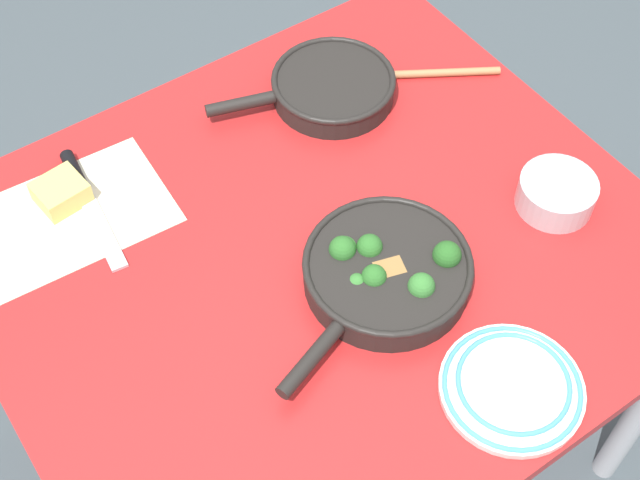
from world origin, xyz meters
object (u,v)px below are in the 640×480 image
(prep_bowl_steel, at_px, (556,193))
(dinner_plate_stack, at_px, (512,386))
(cheese_block, at_px, (61,193))
(wooden_spoon, at_px, (390,75))
(skillet_broccoli, at_px, (386,271))
(skillet_eggs, at_px, (331,87))
(grater_knife, at_px, (84,192))

(prep_bowl_steel, bearing_deg, dinner_plate_stack, 36.94)
(cheese_block, height_order, prep_bowl_steel, prep_bowl_steel)
(wooden_spoon, bearing_deg, cheese_block, 24.72)
(wooden_spoon, xyz_separation_m, cheese_block, (0.65, -0.08, 0.01))
(cheese_block, relative_size, dinner_plate_stack, 0.41)
(cheese_block, bearing_deg, skillet_broccoli, 128.09)
(skillet_eggs, bearing_deg, prep_bowl_steel, 128.36)
(skillet_eggs, distance_m, grater_knife, 0.49)
(grater_knife, bearing_deg, wooden_spoon, 90.81)
(skillet_broccoli, distance_m, wooden_spoon, 0.48)
(grater_knife, height_order, prep_bowl_steel, prep_bowl_steel)
(skillet_broccoli, bearing_deg, cheese_block, -70.95)
(skillet_eggs, distance_m, wooden_spoon, 0.12)
(wooden_spoon, height_order, cheese_block, cheese_block)
(wooden_spoon, relative_size, cheese_block, 3.46)
(skillet_broccoli, relative_size, grater_knife, 1.45)
(skillet_broccoli, height_order, grater_knife, skillet_broccoli)
(dinner_plate_stack, bearing_deg, skillet_eggs, -101.77)
(prep_bowl_steel, bearing_deg, cheese_block, -35.16)
(skillet_broccoli, height_order, cheese_block, skillet_broccoli)
(skillet_eggs, height_order, dinner_plate_stack, skillet_eggs)
(skillet_broccoli, xyz_separation_m, dinner_plate_stack, (-0.04, 0.26, -0.02))
(skillet_broccoli, height_order, skillet_eggs, skillet_broccoli)
(skillet_broccoli, height_order, dinner_plate_stack, skillet_broccoli)
(grater_knife, distance_m, cheese_block, 0.04)
(skillet_eggs, bearing_deg, skillet_broccoli, 84.03)
(grater_knife, distance_m, prep_bowl_steel, 0.81)
(skillet_broccoli, xyz_separation_m, cheese_block, (0.35, -0.45, -0.01))
(skillet_broccoli, xyz_separation_m, wooden_spoon, (-0.29, -0.37, -0.02))
(skillet_broccoli, relative_size, dinner_plate_stack, 1.84)
(wooden_spoon, bearing_deg, skillet_broccoli, 83.27)
(skillet_eggs, height_order, prep_bowl_steel, prep_bowl_steel)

